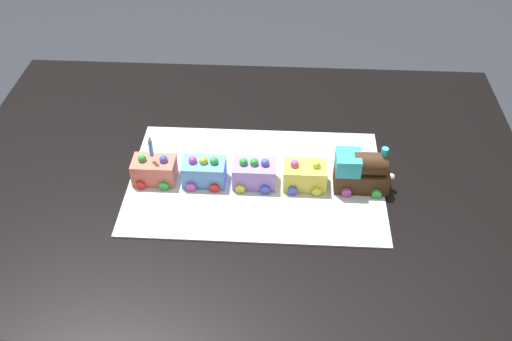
{
  "coord_description": "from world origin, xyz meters",
  "views": [
    {
      "loc": [
        -0.09,
        1.08,
        1.66
      ],
      "look_at": [
        -0.03,
        0.04,
        0.77
      ],
      "focal_mm": 41.11,
      "sensor_mm": 36.0,
      "label": 1
    }
  ],
  "objects_px": {
    "cake_locomotive": "(361,171)",
    "cake_car_hopper_lavender": "(254,173)",
    "cake_car_gondola_coral": "(154,170)",
    "birthday_candle": "(151,146)",
    "cake_car_flatbed_lemon": "(305,175)",
    "cake_car_tanker_sky_blue": "(204,171)",
    "dining_table": "(243,203)"
  },
  "relations": [
    {
      "from": "birthday_candle",
      "to": "cake_locomotive",
      "type": "bearing_deg",
      "value": 180.0
    },
    {
      "from": "cake_car_gondola_coral",
      "to": "cake_car_hopper_lavender",
      "type": "bearing_deg",
      "value": 180.0
    },
    {
      "from": "dining_table",
      "to": "cake_car_gondola_coral",
      "type": "relative_size",
      "value": 14.0
    },
    {
      "from": "cake_car_tanker_sky_blue",
      "to": "cake_car_gondola_coral",
      "type": "bearing_deg",
      "value": 0.0
    },
    {
      "from": "cake_locomotive",
      "to": "cake_car_hopper_lavender",
      "type": "height_order",
      "value": "cake_locomotive"
    },
    {
      "from": "cake_locomotive",
      "to": "cake_car_hopper_lavender",
      "type": "xyz_separation_m",
      "value": [
        0.25,
        0.0,
        -0.02
      ]
    },
    {
      "from": "cake_locomotive",
      "to": "cake_car_flatbed_lemon",
      "type": "height_order",
      "value": "cake_locomotive"
    },
    {
      "from": "cake_car_hopper_lavender",
      "to": "cake_car_gondola_coral",
      "type": "distance_m",
      "value": 0.24
    },
    {
      "from": "cake_car_flatbed_lemon",
      "to": "cake_locomotive",
      "type": "bearing_deg",
      "value": -180.0
    },
    {
      "from": "birthday_candle",
      "to": "cake_car_flatbed_lemon",
      "type": "bearing_deg",
      "value": 180.0
    },
    {
      "from": "dining_table",
      "to": "cake_car_hopper_lavender",
      "type": "relative_size",
      "value": 14.0
    },
    {
      "from": "cake_car_flatbed_lemon",
      "to": "cake_car_tanker_sky_blue",
      "type": "height_order",
      "value": "same"
    },
    {
      "from": "cake_car_tanker_sky_blue",
      "to": "dining_table",
      "type": "bearing_deg",
      "value": -151.96
    },
    {
      "from": "cake_car_flatbed_lemon",
      "to": "cake_car_tanker_sky_blue",
      "type": "xyz_separation_m",
      "value": [
        0.24,
        0.0,
        0.0
      ]
    },
    {
      "from": "cake_locomotive",
      "to": "cake_car_flatbed_lemon",
      "type": "xyz_separation_m",
      "value": [
        0.13,
        0.0,
        -0.02
      ]
    },
    {
      "from": "cake_car_hopper_lavender",
      "to": "birthday_candle",
      "type": "height_order",
      "value": "birthday_candle"
    },
    {
      "from": "cake_car_flatbed_lemon",
      "to": "birthday_candle",
      "type": "relative_size",
      "value": 1.78
    },
    {
      "from": "cake_locomotive",
      "to": "cake_car_gondola_coral",
      "type": "xyz_separation_m",
      "value": [
        0.48,
        0.0,
        -0.02
      ]
    },
    {
      "from": "cake_car_flatbed_lemon",
      "to": "cake_car_hopper_lavender",
      "type": "xyz_separation_m",
      "value": [
        0.12,
        0.0,
        0.0
      ]
    },
    {
      "from": "dining_table",
      "to": "cake_car_tanker_sky_blue",
      "type": "xyz_separation_m",
      "value": [
        0.09,
        0.05,
        0.14
      ]
    },
    {
      "from": "cake_locomotive",
      "to": "dining_table",
      "type": "bearing_deg",
      "value": -9.52
    },
    {
      "from": "cake_car_tanker_sky_blue",
      "to": "birthday_candle",
      "type": "relative_size",
      "value": 1.78
    },
    {
      "from": "cake_locomotive",
      "to": "cake_car_gondola_coral",
      "type": "height_order",
      "value": "cake_locomotive"
    },
    {
      "from": "cake_car_gondola_coral",
      "to": "cake_car_tanker_sky_blue",
      "type": "bearing_deg",
      "value": 180.0
    },
    {
      "from": "cake_car_hopper_lavender",
      "to": "birthday_candle",
      "type": "relative_size",
      "value": 1.78
    },
    {
      "from": "cake_car_flatbed_lemon",
      "to": "birthday_candle",
      "type": "height_order",
      "value": "birthday_candle"
    },
    {
      "from": "cake_locomotive",
      "to": "cake_car_gondola_coral",
      "type": "bearing_deg",
      "value": 0.0
    },
    {
      "from": "cake_car_tanker_sky_blue",
      "to": "birthday_candle",
      "type": "xyz_separation_m",
      "value": [
        0.12,
        -0.0,
        0.07
      ]
    },
    {
      "from": "cake_car_hopper_lavender",
      "to": "cake_car_tanker_sky_blue",
      "type": "distance_m",
      "value": 0.12
    },
    {
      "from": "birthday_candle",
      "to": "cake_car_gondola_coral",
      "type": "bearing_deg",
      "value": 180.0
    },
    {
      "from": "cake_car_hopper_lavender",
      "to": "cake_car_tanker_sky_blue",
      "type": "relative_size",
      "value": 1.0
    },
    {
      "from": "cake_car_flatbed_lemon",
      "to": "cake_car_gondola_coral",
      "type": "relative_size",
      "value": 1.0
    }
  ]
}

